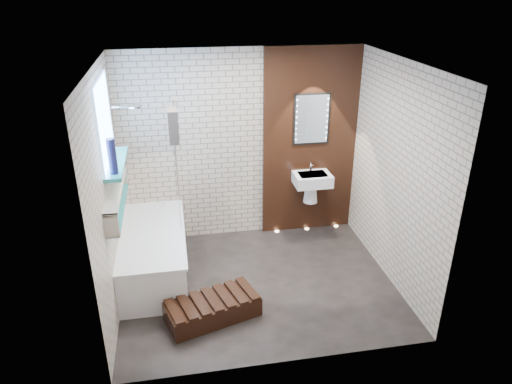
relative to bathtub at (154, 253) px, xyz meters
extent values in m
plane|color=black|center=(1.22, -0.45, -0.29)|extent=(3.20, 3.20, 0.00)
cube|color=#BBA694|center=(1.22, 0.85, 1.01)|extent=(3.20, 0.04, 2.60)
cube|color=#BBA694|center=(1.22, -1.75, 1.01)|extent=(3.20, 0.04, 2.60)
cube|color=#BBA694|center=(-0.38, -0.45, 1.01)|extent=(0.04, 2.60, 2.60)
cube|color=#BBA694|center=(2.82, -0.45, 1.01)|extent=(0.04, 2.60, 2.60)
plane|color=white|center=(1.22, -0.45, 2.31)|extent=(3.20, 3.20, 0.00)
cube|color=black|center=(2.17, 0.82, 1.01)|extent=(1.30, 0.06, 2.60)
cube|color=#7FADE0|center=(-0.36, -0.10, 1.71)|extent=(0.03, 1.00, 0.90)
cube|color=#217C78|center=(-0.29, -0.10, 1.24)|extent=(0.18, 1.00, 0.04)
cube|color=#217C78|center=(-0.31, -0.30, 0.79)|extent=(0.14, 1.30, 0.03)
cube|color=#B2A899|center=(-0.31, -0.30, 1.02)|extent=(0.14, 1.30, 0.03)
cube|color=#B2A899|center=(-0.31, -0.94, 0.91)|extent=(0.14, 0.03, 0.26)
cube|color=#B2A899|center=(-0.31, 0.33, 0.91)|extent=(0.14, 0.03, 0.26)
cube|color=white|center=(0.00, 0.00, -0.02)|extent=(0.75, 1.70, 0.55)
cube|color=white|center=(0.00, 0.00, 0.27)|extent=(0.79, 1.74, 0.03)
cylinder|color=silver|center=(0.15, 0.73, 0.35)|extent=(0.04, 0.04, 0.12)
cube|color=white|center=(0.35, 0.44, 0.99)|extent=(0.01, 0.78, 1.40)
cube|color=black|center=(0.35, 0.15, 1.56)|extent=(0.11, 0.29, 0.37)
cylinder|color=silver|center=(-0.08, 0.50, 1.71)|extent=(0.18, 0.18, 0.02)
cube|color=white|center=(2.17, 0.61, 0.56)|extent=(0.50, 0.36, 0.16)
cone|color=white|center=(2.17, 0.66, 0.34)|extent=(0.20, 0.20, 0.28)
cylinder|color=silver|center=(2.17, 0.71, 0.71)|extent=(0.03, 0.03, 0.14)
cube|color=black|center=(2.17, 0.78, 1.36)|extent=(0.50, 0.02, 0.70)
cube|color=silver|center=(2.17, 0.77, 1.36)|extent=(0.45, 0.01, 0.65)
cube|color=black|center=(0.62, -0.97, -0.18)|extent=(1.07, 0.71, 0.22)
cylinder|color=maroon|center=(-0.31, -0.61, 0.86)|extent=(0.05, 0.05, 0.11)
cylinder|color=maroon|center=(-0.31, 0.01, 0.87)|extent=(0.05, 0.05, 0.13)
cylinder|color=#9D4218|center=(-0.31, -0.61, 0.86)|extent=(0.05, 0.05, 0.10)
cylinder|color=#121333|center=(-0.28, -0.45, 1.44)|extent=(0.09, 0.09, 0.37)
cylinder|color=#FFD899|center=(1.72, 0.75, -0.29)|extent=(0.06, 0.06, 0.01)
cylinder|color=#FFD899|center=(2.17, 0.75, -0.29)|extent=(0.06, 0.06, 0.01)
cylinder|color=#FFD899|center=(2.62, 0.75, -0.29)|extent=(0.06, 0.06, 0.01)
camera|label=1|loc=(0.35, -5.12, 3.11)|focal=33.25mm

